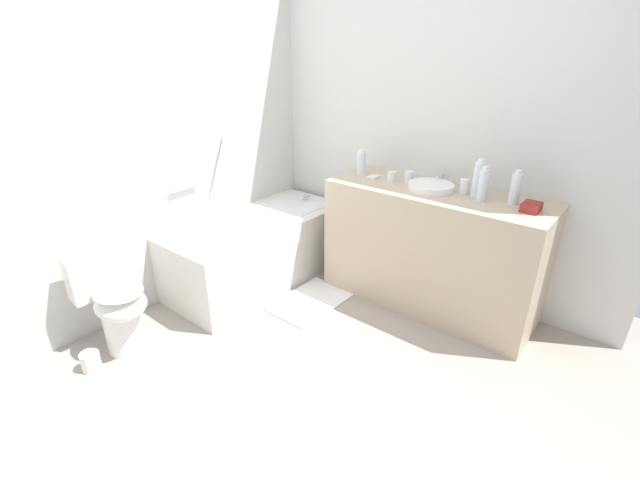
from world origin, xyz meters
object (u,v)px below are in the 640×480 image
drinking_glass_1 (392,177)px  amenity_basket (531,207)px  toilet_paper_roll (91,361)px  sink_basin (431,187)px  toilet (115,301)px  drinking_glass_0 (408,177)px  water_bottle_1 (483,185)px  water_bottle_2 (515,188)px  bathtub (259,247)px  drinking_glass_2 (464,186)px  water_bottle_3 (361,163)px  bath_mat (310,301)px  soap_dish (374,177)px  sink_faucet (442,179)px  water_bottle_0 (478,179)px

drinking_glass_1 → amenity_basket: (0.00, -0.97, -0.01)m
toilet_paper_roll → sink_basin: bearing=-30.6°
toilet → drinking_glass_0: 2.16m
water_bottle_1 → amenity_basket: water_bottle_1 is taller
water_bottle_1 → drinking_glass_0: 0.58m
water_bottle_2 → drinking_glass_1: (-0.06, 0.84, -0.06)m
bathtub → water_bottle_1: 1.79m
water_bottle_1 → toilet_paper_roll: water_bottle_1 is taller
toilet → drinking_glass_2: size_ratio=6.83×
water_bottle_3 → bath_mat: 1.14m
sink_basin → toilet_paper_roll: bearing=149.4°
water_bottle_1 → soap_dish: bearing=90.0°
sink_faucet → toilet: bearing=147.4°
water_bottle_0 → water_bottle_2: water_bottle_0 is taller
bath_mat → water_bottle_1: bearing=-60.6°
bathtub → toilet_paper_roll: (-1.45, -0.03, -0.23)m
water_bottle_1 → bath_mat: bearing=119.4°
water_bottle_0 → bath_mat: water_bottle_0 is taller
toilet_paper_roll → toilet: bearing=13.9°
sink_basin → drinking_glass_1: (-0.01, 0.31, 0.02)m
sink_basin → water_bottle_2: 0.54m
drinking_glass_2 → soap_dish: 0.68m
bath_mat → toilet_paper_roll: size_ratio=5.26×
drinking_glass_2 → bath_mat: drinking_glass_2 is taller
drinking_glass_0 → water_bottle_2: bearing=-91.0°
drinking_glass_2 → bath_mat: bearing=127.1°
water_bottle_3 → bath_mat: bearing=177.7°
amenity_basket → soap_dish: size_ratio=1.56×
water_bottle_1 → soap_dish: (-0.00, 0.82, -0.10)m
water_bottle_1 → toilet_paper_roll: size_ratio=1.91×
bathtub → water_bottle_2: size_ratio=7.05×
water_bottle_1 → bathtub: bearing=108.7°
amenity_basket → bath_mat: amenity_basket is taller
sink_basin → water_bottle_3: size_ratio=1.66×
sink_basin → drinking_glass_2: 0.22m
drinking_glass_2 → amenity_basket: (-0.08, -0.45, -0.02)m
water_bottle_0 → drinking_glass_1: 0.62m
bathtub → drinking_glass_1: bathtub is taller
sink_faucet → water_bottle_1: 0.41m
water_bottle_1 → toilet_paper_roll: bearing=142.3°
bath_mat → sink_basin: bearing=-48.1°
toilet → soap_dish: bearing=69.8°
water_bottle_0 → drinking_glass_1: size_ratio=3.22×
sink_faucet → soap_dish: 0.50m
toilet → sink_basin: size_ratio=2.07×
drinking_glass_0 → drinking_glass_1: bearing=129.2°
water_bottle_3 → drinking_glass_0: size_ratio=2.38×
drinking_glass_1 → amenity_basket: drinking_glass_1 is taller
sink_basin → amenity_basket: bearing=-90.6°
drinking_glass_1 → bath_mat: 1.13m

